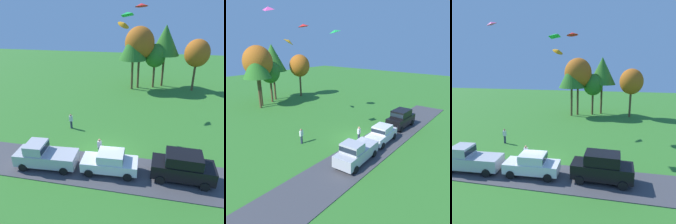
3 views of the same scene
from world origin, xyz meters
The scene contains 16 objects.
ground_plane centered at (0.00, 0.00, 0.00)m, with size 120.00×120.00×0.00m, color #337528.
pavement_strip centered at (0.00, -2.36, 0.03)m, with size 36.00×4.40×0.06m, color #424247.
car_pickup_far_end centered at (-4.51, -2.77, 1.11)m, with size 5.11×2.30×2.14m.
car_sedan_mid_row centered at (0.93, -2.46, 1.04)m, with size 4.48×2.13×1.84m.
car_suv_by_flagpole centered at (6.45, -2.22, 1.30)m, with size 4.66×2.17×2.28m.
person_on_lawn centered at (-4.86, 4.08, 0.88)m, with size 0.36×0.24×1.71m.
person_beside_suv centered at (-0.45, -0.40, 0.88)m, with size 0.36×0.24×1.71m.
tree_right_of_center centered at (0.07, 19.76, 7.20)m, with size 4.49×4.49×9.48m.
tree_far_right centered at (1.00, 20.79, 7.46)m, with size 4.80×4.80×10.13m.
tree_lone_near centered at (3.61, 21.55, 5.41)m, with size 3.49×3.49×7.37m.
tree_left_of_center centered at (5.12, 22.67, 7.83)m, with size 4.88×4.88×10.31m.
tree_far_left centered at (10.13, 20.99, 6.12)m, with size 3.94×3.94×8.32m.
kite_delta_topmost centered at (1.81, 10.31, 12.66)m, with size 1.45×1.45×0.32m, color red.
kite_delta_mid_center centered at (-0.18, 11.00, 10.68)m, with size 1.43×1.43×0.32m, color orange.
kite_diamond_high_left centered at (-6.57, 5.64, 13.40)m, with size 0.87×0.88×0.25m, color #EA4C9E.
kite_diamond_over_trees centered at (1.07, 4.32, 11.73)m, with size 1.04×0.98×0.27m, color green.
Camera 3 is at (6.89, -17.82, 8.74)m, focal length 35.00 mm.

